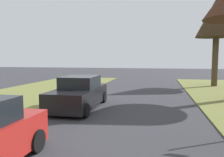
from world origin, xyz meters
TOP-DOWN VIEW (x-y plane):
  - street_tree_right_far at (6.36, 24.03)m, footprint 3.46×3.46m
  - parked_sedan_black at (-2.25, 13.49)m, footprint 2.00×4.43m

SIDE VIEW (x-z plane):
  - parked_sedan_black at x=-2.25m, z-range -0.06..1.51m
  - street_tree_right_far at x=6.36m, z-range 2.08..9.79m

